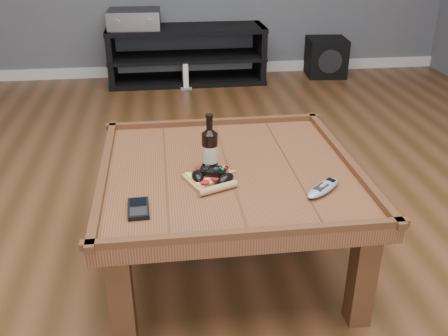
{
  "coord_description": "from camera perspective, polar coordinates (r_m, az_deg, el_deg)",
  "views": [
    {
      "loc": [
        -0.25,
        -1.76,
        1.33
      ],
      "look_at": [
        -0.04,
        -0.14,
        0.52
      ],
      "focal_mm": 40.0,
      "sensor_mm": 36.0,
      "label": 1
    }
  ],
  "objects": [
    {
      "name": "ground",
      "position": [
        2.21,
        0.49,
        -10.52
      ],
      "size": [
        6.0,
        6.0,
        0.0
      ],
      "primitive_type": "plane",
      "color": "#432913",
      "rests_on": "ground"
    },
    {
      "name": "baseboard",
      "position": [
        4.92,
        -4.37,
        11.16
      ],
      "size": [
        5.0,
        0.02,
        0.1
      ],
      "primitive_type": "cube",
      "color": "silver",
      "rests_on": "ground"
    },
    {
      "name": "coffee_table",
      "position": [
        2.0,
        0.53,
        -1.53
      ],
      "size": [
        1.03,
        1.03,
        0.48
      ],
      "color": "#502917",
      "rests_on": "ground"
    },
    {
      "name": "media_console",
      "position": [
        4.64,
        -4.27,
        12.74
      ],
      "size": [
        1.4,
        0.45,
        0.5
      ],
      "color": "black",
      "rests_on": "ground"
    },
    {
      "name": "beer_bottle",
      "position": [
        1.9,
        -1.63,
        2.09
      ],
      "size": [
        0.06,
        0.06,
        0.24
      ],
      "color": "black",
      "rests_on": "coffee_table"
    },
    {
      "name": "game_controller",
      "position": [
        1.87,
        -1.33,
        -0.88
      ],
      "size": [
        0.17,
        0.15,
        0.05
      ],
      "rotation": [
        0.0,
        0.0,
        -0.32
      ],
      "color": "black",
      "rests_on": "coffee_table"
    },
    {
      "name": "pizza_slice",
      "position": [
        1.87,
        -1.98,
        -1.34
      ],
      "size": [
        0.26,
        0.32,
        0.03
      ],
      "rotation": [
        0.0,
        0.0,
        0.38
      ],
      "color": "tan",
      "rests_on": "coffee_table"
    },
    {
      "name": "smartphone",
      "position": [
        1.71,
        -9.76,
        -4.58
      ],
      "size": [
        0.08,
        0.13,
        0.02
      ],
      "rotation": [
        0.0,
        0.0,
        0.05
      ],
      "color": "black",
      "rests_on": "coffee_table"
    },
    {
      "name": "remote_control",
      "position": [
        1.84,
        11.26,
        -2.25
      ],
      "size": [
        0.18,
        0.17,
        0.03
      ],
      "rotation": [
        0.0,
        0.0,
        -0.84
      ],
      "color": "gray",
      "rests_on": "coffee_table"
    },
    {
      "name": "av_receiver",
      "position": [
        4.57,
        -10.22,
        16.44
      ],
      "size": [
        0.45,
        0.39,
        0.15
      ],
      "rotation": [
        0.0,
        0.0,
        -0.03
      ],
      "color": "black",
      "rests_on": "media_console"
    },
    {
      "name": "subwoofer",
      "position": [
        4.95,
        11.58,
        12.32
      ],
      "size": [
        0.38,
        0.38,
        0.35
      ],
      "rotation": [
        0.0,
        0.0,
        -0.09
      ],
      "color": "black",
      "rests_on": "ground"
    },
    {
      "name": "game_console",
      "position": [
        4.51,
        -4.46,
        10.45
      ],
      "size": [
        0.1,
        0.18,
        0.22
      ],
      "rotation": [
        0.0,
        0.0,
        0.03
      ],
      "color": "gray",
      "rests_on": "ground"
    }
  ]
}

